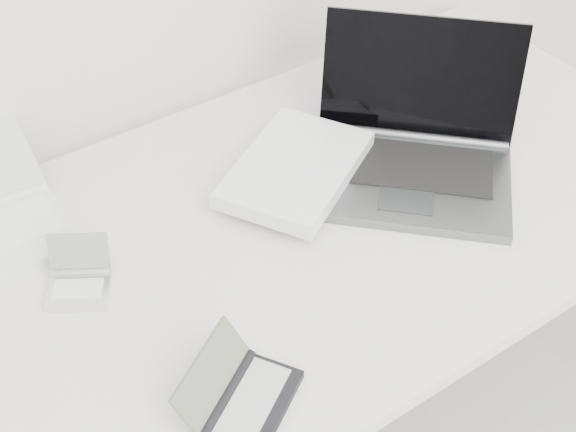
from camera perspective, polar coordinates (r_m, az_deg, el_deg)
desk at (r=1.44m, az=0.08°, el=-1.77°), size 1.60×0.80×0.73m
laptop_large at (r=1.48m, az=5.68°, el=4.16°), size 0.61×0.50×0.25m
pda_silver at (r=1.33m, az=-14.63°, el=-4.45°), size 0.13×0.13×0.08m
palmtop_charcoal at (r=1.15m, az=-3.24°, el=-12.83°), size 0.20×0.19×0.08m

